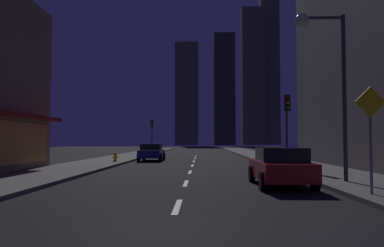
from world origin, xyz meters
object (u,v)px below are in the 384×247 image
object	(u,v)px
car_parked_near	(280,166)
traffic_light_far_left	(152,129)
car_parked_far	(152,152)
fire_hydrant_far_left	(115,157)
street_lamp_right	(323,55)
traffic_light_near_right	(287,115)
pedestrian_crossing_sign	(371,130)

from	to	relation	value
car_parked_near	traffic_light_far_left	xyz separation A→B (m)	(-9.10, 31.42, 2.45)
car_parked_far	fire_hydrant_far_left	size ratio (longest dim) A/B	6.48
car_parked_near	street_lamp_right	bearing A→B (deg)	12.72
traffic_light_near_right	street_lamp_right	distance (m)	6.88
fire_hydrant_far_left	traffic_light_far_left	xyz separation A→B (m)	(0.40, 17.64, 2.74)
car_parked_far	street_lamp_right	bearing A→B (deg)	-61.96
traffic_light_near_right	traffic_light_far_left	xyz separation A→B (m)	(-11.00, 24.39, 0.00)
fire_hydrant_far_left	traffic_light_far_left	world-z (taller)	traffic_light_far_left
traffic_light_near_right	fire_hydrant_far_left	bearing A→B (deg)	149.36
fire_hydrant_far_left	pedestrian_crossing_sign	world-z (taller)	pedestrian_crossing_sign
car_parked_far	pedestrian_crossing_sign	distance (m)	22.38
car_parked_far	traffic_light_far_left	world-z (taller)	traffic_light_far_left
car_parked_near	pedestrian_crossing_sign	distance (m)	3.90
fire_hydrant_far_left	pedestrian_crossing_sign	size ratio (longest dim) A/B	0.21
car_parked_far	pedestrian_crossing_sign	world-z (taller)	pedestrian_crossing_sign
fire_hydrant_far_left	traffic_light_near_right	world-z (taller)	traffic_light_near_right
car_parked_far	traffic_light_far_left	xyz separation A→B (m)	(-1.90, 14.15, 2.45)
car_parked_near	pedestrian_crossing_sign	bearing A→B (deg)	-57.14
traffic_light_near_right	pedestrian_crossing_sign	xyz separation A→B (m)	(0.10, -10.12, -1.18)
car_parked_far	pedestrian_crossing_sign	xyz separation A→B (m)	(9.20, -20.36, 1.28)
car_parked_far	street_lamp_right	size ratio (longest dim) A/B	0.64
traffic_light_near_right	pedestrian_crossing_sign	distance (m)	10.19
fire_hydrant_far_left	traffic_light_far_left	distance (m)	17.86
traffic_light_near_right	traffic_light_far_left	world-z (taller)	same
fire_hydrant_far_left	street_lamp_right	xyz separation A→B (m)	(11.28, -13.37, 4.61)
traffic_light_far_left	street_lamp_right	size ratio (longest dim) A/B	0.64
traffic_light_near_right	car_parked_far	bearing A→B (deg)	131.62
fire_hydrant_far_left	street_lamp_right	size ratio (longest dim) A/B	0.10
traffic_light_far_left	pedestrian_crossing_sign	size ratio (longest dim) A/B	1.33
traffic_light_near_right	car_parked_near	bearing A→B (deg)	-105.14
car_parked_near	traffic_light_far_left	distance (m)	32.80
fire_hydrant_far_left	traffic_light_near_right	xyz separation A→B (m)	(11.40, -6.75, 2.74)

